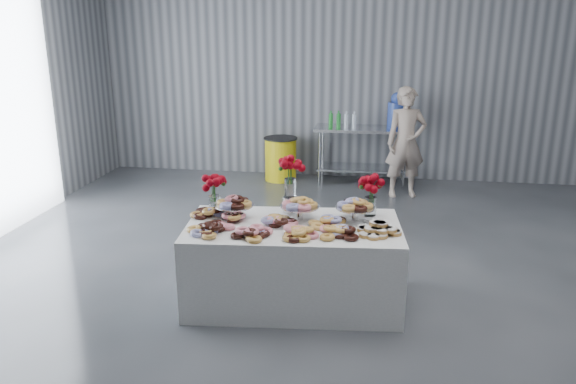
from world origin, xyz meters
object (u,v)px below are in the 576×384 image
object	(u,v)px
display_table	(293,264)
person	(406,143)
water_jug	(397,112)
prep_table	(362,145)
trash_barrel	(281,159)

from	to	relation	value
display_table	person	xyz separation A→B (m)	(1.13, 3.51, 0.43)
display_table	person	world-z (taller)	person
person	water_jug	bearing A→B (deg)	89.62
prep_table	water_jug	bearing A→B (deg)	-0.00
display_table	trash_barrel	size ratio (longest dim) A/B	2.72
prep_table	water_jug	size ratio (longest dim) A/B	2.71
display_table	person	bearing A→B (deg)	72.09
water_jug	trash_barrel	distance (m)	1.98
display_table	prep_table	bearing A→B (deg)	83.06
person	trash_barrel	distance (m)	2.08
display_table	water_jug	world-z (taller)	water_jug
prep_table	water_jug	world-z (taller)	water_jug
prep_table	person	size ratio (longest dim) A/B	0.93
person	trash_barrel	xyz separation A→B (m)	(-1.94, 0.58, -0.45)
water_jug	trash_barrel	bearing A→B (deg)	180.00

